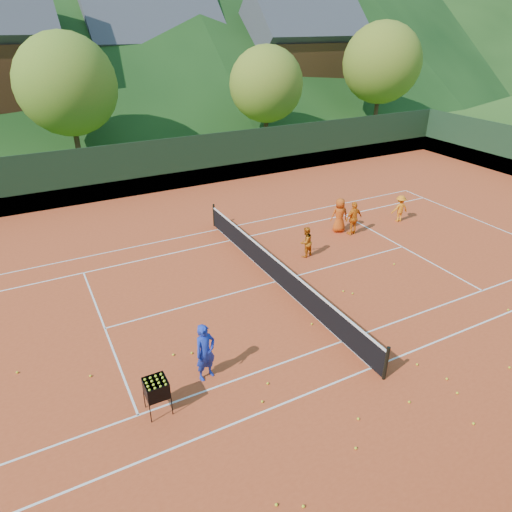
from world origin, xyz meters
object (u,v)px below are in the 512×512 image
tennis_net (276,270)px  student_c (339,215)px  coach (205,352)px  student_b (354,218)px  chalet_right (300,59)px  student_d (400,208)px  student_a (306,242)px  ball_hopper (156,389)px  chalet_mid (156,65)px

tennis_net → student_c: bearing=28.5°
coach → student_b: (9.62, 5.73, -0.07)m
tennis_net → chalet_right: (20.00, 30.00, 4.74)m
student_d → tennis_net: 8.60m
coach → tennis_net: size_ratio=0.14×
student_b → student_d: size_ratio=1.19×
student_a → ball_hopper: bearing=18.5°
student_a → ball_hopper: student_a is taller
student_b → coach: bearing=26.1°
coach → chalet_right: chalet_right is taller
ball_hopper → chalet_mid: 40.24m
tennis_net → coach: bearing=-140.1°
student_a → tennis_net: 2.48m
student_b → chalet_mid: size_ratio=0.12×
coach → chalet_mid: 39.22m
chalet_right → student_d: bearing=-112.9°
coach → ball_hopper: coach is taller
coach → ball_hopper: 1.68m
student_a → coach: bearing=21.2°
student_a → tennis_net: size_ratio=0.11×
student_d → chalet_right: (11.71, 27.72, 4.57)m
student_c → tennis_net: size_ratio=0.13×
student_c → chalet_right: size_ratio=0.14×
student_a → ball_hopper: 9.71m
ball_hopper → chalet_mid: size_ratio=0.08×
student_d → chalet_mid: (-2.29, 31.72, 4.31)m
student_b → tennis_net: (-5.30, -2.12, -0.29)m
student_d → chalet_right: bearing=-103.7°
ball_hopper → chalet_right: size_ratio=0.08×
chalet_mid → student_b: bearing=-91.3°
student_c → ball_hopper: bearing=48.5°
student_b → student_d: student_b is taller
coach → chalet_right: 41.72m
tennis_net → ball_hopper: 7.24m
coach → student_c: size_ratio=1.06×
chalet_right → coach: bearing=-125.9°
student_a → chalet_right: size_ratio=0.11×
tennis_net → chalet_mid: 34.81m
student_c → ball_hopper: 12.80m
student_a → tennis_net: bearing=14.7°
tennis_net → chalet_mid: size_ratio=0.95×
student_a → student_b: bearing=179.4°
chalet_mid → chalet_right: bearing=-15.9°
chalet_mid → student_a: bearing=-96.7°
student_c → chalet_mid: bearing=-76.0°
coach → student_c: 11.16m
tennis_net → chalet_right: chalet_right is taller
coach → student_b: coach is taller
chalet_mid → chalet_right: size_ratio=1.06×
tennis_net → chalet_right: 36.37m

